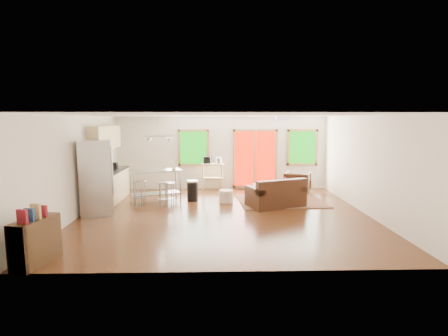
{
  "coord_description": "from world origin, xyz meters",
  "views": [
    {
      "loc": [
        -0.25,
        -8.96,
        2.48
      ],
      "look_at": [
        0.0,
        0.3,
        1.2
      ],
      "focal_mm": 28.0,
      "sensor_mm": 36.0,
      "label": 1
    }
  ],
  "objects_px": {
    "coffee_table": "(273,187)",
    "armchair": "(298,181)",
    "loveseat": "(276,195)",
    "rug": "(281,201)",
    "kitchen_cart": "(212,167)",
    "refrigerator": "(97,178)",
    "island": "(156,180)",
    "ottoman": "(262,190)"
  },
  "relations": [
    {
      "from": "rug",
      "to": "ottoman",
      "type": "distance_m",
      "value": 0.9
    },
    {
      "from": "island",
      "to": "kitchen_cart",
      "type": "bearing_deg",
      "value": 46.08
    },
    {
      "from": "rug",
      "to": "armchair",
      "type": "xyz_separation_m",
      "value": [
        0.78,
        1.14,
        0.4
      ]
    },
    {
      "from": "armchair",
      "to": "ottoman",
      "type": "bearing_deg",
      "value": 41.04
    },
    {
      "from": "ottoman",
      "to": "armchair",
      "type": "bearing_deg",
      "value": 17.66
    },
    {
      "from": "rug",
      "to": "kitchen_cart",
      "type": "bearing_deg",
      "value": 138.69
    },
    {
      "from": "armchair",
      "to": "island",
      "type": "relative_size",
      "value": 0.5
    },
    {
      "from": "kitchen_cart",
      "to": "armchair",
      "type": "bearing_deg",
      "value": -13.81
    },
    {
      "from": "coffee_table",
      "to": "kitchen_cart",
      "type": "distance_m",
      "value": 2.41
    },
    {
      "from": "island",
      "to": "kitchen_cart",
      "type": "xyz_separation_m",
      "value": [
        1.71,
        1.77,
        0.15
      ]
    },
    {
      "from": "refrigerator",
      "to": "island",
      "type": "xyz_separation_m",
      "value": [
        1.3,
        1.39,
        -0.31
      ]
    },
    {
      "from": "ottoman",
      "to": "refrigerator",
      "type": "xyz_separation_m",
      "value": [
        -4.64,
        -2.06,
        0.79
      ]
    },
    {
      "from": "ottoman",
      "to": "kitchen_cart",
      "type": "bearing_deg",
      "value": 145.84
    },
    {
      "from": "loveseat",
      "to": "coffee_table",
      "type": "xyz_separation_m",
      "value": [
        0.11,
        1.16,
        0.03
      ]
    },
    {
      "from": "loveseat",
      "to": "coffee_table",
      "type": "distance_m",
      "value": 1.16
    },
    {
      "from": "loveseat",
      "to": "refrigerator",
      "type": "distance_m",
      "value": 4.95
    },
    {
      "from": "refrigerator",
      "to": "armchair",
      "type": "bearing_deg",
      "value": 8.58
    },
    {
      "from": "coffee_table",
      "to": "armchair",
      "type": "distance_m",
      "value": 1.12
    },
    {
      "from": "loveseat",
      "to": "coffee_table",
      "type": "bearing_deg",
      "value": 63.29
    },
    {
      "from": "armchair",
      "to": "island",
      "type": "bearing_deg",
      "value": 36.4
    },
    {
      "from": "rug",
      "to": "coffee_table",
      "type": "bearing_deg",
      "value": 105.9
    },
    {
      "from": "ottoman",
      "to": "kitchen_cart",
      "type": "relative_size",
      "value": 0.49
    },
    {
      "from": "kitchen_cart",
      "to": "rug",
      "type": "bearing_deg",
      "value": -41.31
    },
    {
      "from": "coffee_table",
      "to": "rug",
      "type": "bearing_deg",
      "value": -74.1
    },
    {
      "from": "rug",
      "to": "kitchen_cart",
      "type": "xyz_separation_m",
      "value": [
        -2.11,
        1.85,
        0.81
      ]
    },
    {
      "from": "coffee_table",
      "to": "armchair",
      "type": "relative_size",
      "value": 1.39
    },
    {
      "from": "rug",
      "to": "refrigerator",
      "type": "distance_m",
      "value": 5.37
    },
    {
      "from": "loveseat",
      "to": "island",
      "type": "relative_size",
      "value": 1.07
    },
    {
      "from": "coffee_table",
      "to": "armchair",
      "type": "bearing_deg",
      "value": 33.83
    },
    {
      "from": "ottoman",
      "to": "refrigerator",
      "type": "relative_size",
      "value": 0.3
    },
    {
      "from": "rug",
      "to": "coffee_table",
      "type": "relative_size",
      "value": 2.21
    },
    {
      "from": "refrigerator",
      "to": "loveseat",
      "type": "bearing_deg",
      "value": -6.12
    },
    {
      "from": "loveseat",
      "to": "kitchen_cart",
      "type": "distance_m",
      "value": 3.14
    },
    {
      "from": "rug",
      "to": "refrigerator",
      "type": "xyz_separation_m",
      "value": [
        -5.12,
        -1.31,
        0.97
      ]
    },
    {
      "from": "kitchen_cart",
      "to": "refrigerator",
      "type": "bearing_deg",
      "value": -133.55
    },
    {
      "from": "island",
      "to": "refrigerator",
      "type": "bearing_deg",
      "value": -133.07
    },
    {
      "from": "loveseat",
      "to": "rug",
      "type": "bearing_deg",
      "value": 46.51
    },
    {
      "from": "coffee_table",
      "to": "island",
      "type": "relative_size",
      "value": 0.7
    },
    {
      "from": "armchair",
      "to": "kitchen_cart",
      "type": "xyz_separation_m",
      "value": [
        -2.89,
        0.71,
        0.4
      ]
    },
    {
      "from": "armchair",
      "to": "rug",
      "type": "bearing_deg",
      "value": 79.19
    },
    {
      "from": "loveseat",
      "to": "kitchen_cart",
      "type": "bearing_deg",
      "value": 105.39
    },
    {
      "from": "loveseat",
      "to": "island",
      "type": "bearing_deg",
      "value": 147.36
    }
  ]
}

